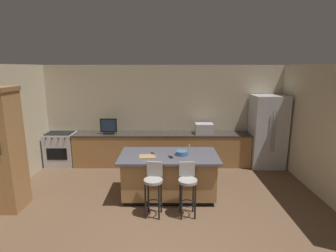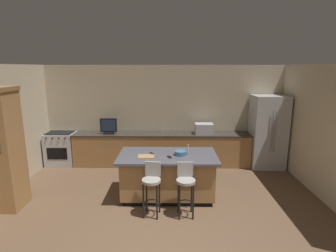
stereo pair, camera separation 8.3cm
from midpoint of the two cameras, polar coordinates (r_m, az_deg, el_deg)
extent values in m
cube|color=beige|center=(7.55, -1.34, 2.56)|extent=(7.09, 0.12, 2.73)
cube|color=beige|center=(6.56, -32.42, -0.93)|extent=(0.12, 4.49, 2.73)
cube|color=beige|center=(6.40, 29.76, -0.92)|extent=(0.12, 4.49, 2.73)
cube|color=#9E7042|center=(7.40, -1.75, -5.11)|extent=(4.79, 0.60, 0.86)
cube|color=#332D28|center=(7.28, -1.78, -1.74)|extent=(4.81, 0.62, 0.04)
cube|color=black|center=(5.80, -0.37, -14.38)|extent=(1.77, 0.85, 0.09)
cube|color=#9E7042|center=(5.62, -0.38, -10.40)|extent=(1.85, 0.93, 0.78)
cube|color=#4C4C56|center=(5.47, -0.38, -6.40)|extent=(2.01, 1.09, 0.04)
cube|color=#B7BABF|center=(7.65, 20.07, -1.08)|extent=(0.87, 0.75, 1.95)
cylinder|color=gray|center=(7.25, 20.91, -1.08)|extent=(0.02, 0.02, 1.07)
cylinder|color=gray|center=(7.28, 21.49, -1.08)|extent=(0.02, 0.02, 1.07)
cube|color=#B7BABF|center=(7.98, -22.35, -4.62)|extent=(0.77, 0.60, 0.90)
cube|color=black|center=(7.73, -23.15, -5.59)|extent=(0.54, 0.01, 0.32)
cube|color=black|center=(7.87, -22.62, -1.42)|extent=(0.69, 0.50, 0.02)
cylinder|color=black|center=(7.71, -25.20, -2.47)|extent=(0.04, 0.03, 0.04)
cylinder|color=black|center=(7.64, -24.05, -2.49)|extent=(0.04, 0.03, 0.04)
cylinder|color=black|center=(7.57, -22.87, -2.51)|extent=(0.04, 0.03, 0.04)
cylinder|color=black|center=(7.51, -21.68, -2.53)|extent=(0.04, 0.03, 0.04)
cube|color=#9E7042|center=(5.86, -32.69, -4.39)|extent=(0.64, 0.58, 2.33)
cube|color=#B7BABF|center=(7.30, 7.26, -0.53)|extent=(0.48, 0.36, 0.28)
cube|color=black|center=(7.40, -13.01, -1.48)|extent=(0.27, 0.16, 0.05)
cube|color=black|center=(7.36, -13.09, 0.13)|extent=(0.45, 0.05, 0.37)
cube|color=#1E2D47|center=(7.33, -13.13, 0.08)|extent=(0.39, 0.01, 0.32)
cylinder|color=#B2B2B7|center=(7.34, -1.66, -0.50)|extent=(0.02, 0.02, 0.24)
cylinder|color=#B2B2B7|center=(5.44, 4.01, -5.06)|extent=(0.02, 0.02, 0.22)
cylinder|color=gray|center=(4.86, -3.82, -11.63)|extent=(0.34, 0.34, 0.05)
cube|color=gray|center=(4.93, -3.49, -9.18)|extent=(0.29, 0.08, 0.28)
cylinder|color=black|center=(4.93, -5.50, -15.86)|extent=(0.03, 0.03, 0.66)
cylinder|color=black|center=(4.89, -2.59, -16.10)|extent=(0.03, 0.03, 0.66)
cylinder|color=black|center=(5.14, -4.85, -14.59)|extent=(0.03, 0.03, 0.66)
cylinder|color=black|center=(5.10, -2.08, -14.80)|extent=(0.03, 0.03, 0.66)
torus|color=black|center=(5.05, -3.74, -16.14)|extent=(0.28, 0.28, 0.02)
cylinder|color=gray|center=(4.85, 3.64, -11.68)|extent=(0.34, 0.34, 0.05)
cube|color=gray|center=(4.93, 3.46, -9.21)|extent=(0.29, 0.05, 0.28)
cylinder|color=black|center=(4.89, 2.27, -16.09)|extent=(0.03, 0.03, 0.66)
cylinder|color=black|center=(4.92, 5.23, -15.97)|extent=(0.03, 0.03, 0.66)
cylinder|color=black|center=(5.10, 2.00, -14.78)|extent=(0.03, 0.03, 0.66)
cylinder|color=black|center=(5.13, 4.82, -14.67)|extent=(0.03, 0.03, 0.66)
torus|color=black|center=(5.05, 3.57, -16.19)|extent=(0.28, 0.28, 0.02)
cylinder|color=#3F668C|center=(5.44, 2.39, -5.79)|extent=(0.24, 0.24, 0.09)
cube|color=black|center=(5.32, 0.01, -6.66)|extent=(0.11, 0.16, 0.01)
cube|color=black|center=(5.51, -3.78, -5.94)|extent=(0.10, 0.17, 0.02)
cube|color=#A87F51|center=(5.35, -5.04, -6.53)|extent=(0.34, 0.26, 0.02)
camera|label=1|loc=(0.04, -90.38, -0.08)|focal=28.44mm
camera|label=2|loc=(0.04, 89.62, 0.08)|focal=28.44mm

